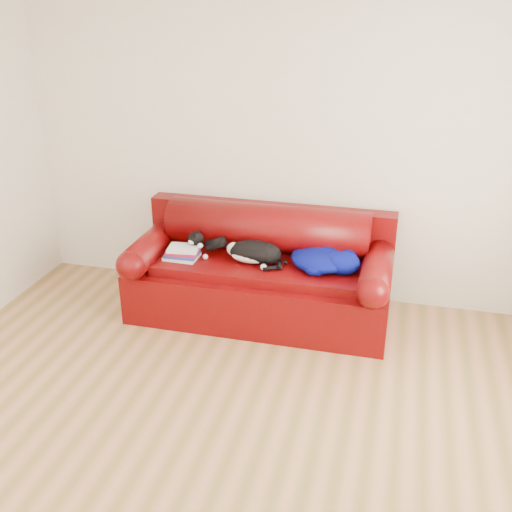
{
  "coord_description": "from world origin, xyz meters",
  "views": [
    {
      "loc": [
        0.98,
        -2.79,
        2.51
      ],
      "look_at": [
        -0.07,
        1.35,
        0.6
      ],
      "focal_mm": 42.0,
      "sensor_mm": 36.0,
      "label": 1
    }
  ],
  "objects": [
    {
      "name": "book_stack",
      "position": [
        -0.69,
        1.37,
        0.55
      ],
      "size": [
        0.27,
        0.22,
        0.1
      ],
      "rotation": [
        0.0,
        0.0,
        0.05
      ],
      "color": "beige",
      "rests_on": "sofa_base"
    },
    {
      "name": "sofa_base",
      "position": [
        -0.07,
        1.49,
        0.24
      ],
      "size": [
        2.1,
        0.9,
        0.5
      ],
      "color": "#3A0202",
      "rests_on": "ground"
    },
    {
      "name": "room_shell",
      "position": [
        0.12,
        0.02,
        1.67
      ],
      "size": [
        4.52,
        4.02,
        2.61
      ],
      "color": "beige",
      "rests_on": "ground"
    },
    {
      "name": "sofa_back",
      "position": [
        -0.07,
        1.74,
        0.54
      ],
      "size": [
        2.1,
        1.01,
        0.88
      ],
      "color": "#3A0202",
      "rests_on": "ground"
    },
    {
      "name": "cat",
      "position": [
        -0.12,
        1.44,
        0.59
      ],
      "size": [
        0.6,
        0.3,
        0.22
      ],
      "rotation": [
        0.0,
        0.0,
        -0.17
      ],
      "color": "black",
      "rests_on": "sofa_base"
    },
    {
      "name": "blanket",
      "position": [
        0.44,
        1.48,
        0.57
      ],
      "size": [
        0.59,
        0.47,
        0.17
      ],
      "rotation": [
        0.0,
        0.0,
        0.1
      ],
      "color": "#02094F",
      "rests_on": "sofa_base"
    },
    {
      "name": "ground",
      "position": [
        0.0,
        0.0,
        0.0
      ],
      "size": [
        4.5,
        4.5,
        0.0
      ],
      "primitive_type": "plane",
      "color": "olive",
      "rests_on": "ground"
    }
  ]
}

